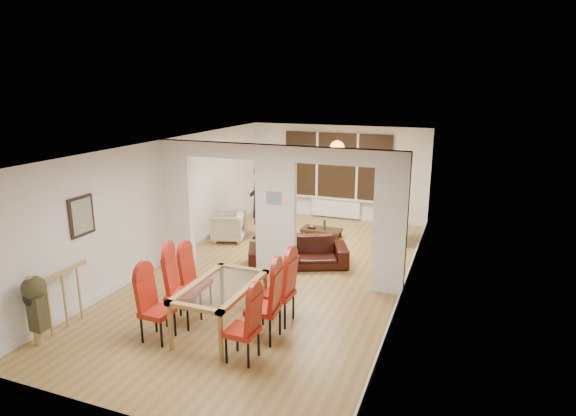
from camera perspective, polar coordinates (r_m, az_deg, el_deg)
The scene contains 24 objects.
floor at distance 9.72m, azimuth -1.40°, elevation -7.89°, with size 5.00×9.00×0.01m, color olive.
room_walls at distance 9.30m, azimuth -1.45°, elevation -0.48°, with size 5.00×9.00×2.60m, color silver, non-canonical shape.
divider_wall at distance 9.30m, azimuth -1.45°, elevation -0.48°, with size 5.00×0.18×2.60m, color white.
bay_window_blinds at distance 13.38m, azimuth 5.83°, elevation 5.01°, with size 3.00×0.08×1.80m, color black.
radiator at distance 13.59m, azimuth 5.65°, elevation -0.00°, with size 1.40×0.08×0.50m, color white.
pendant_light at distance 12.11m, azimuth 5.85°, elevation 7.11°, with size 0.36×0.36×0.36m, color orange.
stair_newel at distance 8.27m, azimuth -25.27°, elevation -9.44°, with size 0.40×1.20×1.10m, color #A9894D, non-canonical shape.
wall_poster at distance 8.61m, azimuth -23.27°, elevation -0.88°, with size 0.04×0.52×0.67m, color gray.
pillar_photo at distance 9.14m, azimuth -1.70°, elevation 1.19°, with size 0.30×0.03×0.25m, color #4C8CD8.
dining_table at distance 7.61m, azimuth -7.89°, elevation -11.60°, with size 0.91×1.62×0.76m, color olive, non-canonical shape.
dining_chair_la at distance 7.48m, azimuth -15.26°, elevation -11.23°, with size 0.42×0.42×1.06m, color #9C1D10, non-canonical shape.
dining_chair_lb at distance 7.83m, azimuth -12.38°, elevation -9.37°, with size 0.47×0.47×1.17m, color #9C1D10, non-canonical shape.
dining_chair_lc at distance 8.32m, azimuth -10.82°, elevation -8.37°, with size 0.41×0.41×1.02m, color #9C1D10, non-canonical shape.
dining_chair_ra at distance 6.78m, azimuth -5.46°, elevation -13.71°, with size 0.41×0.41×1.03m, color #9C1D10, non-canonical shape.
dining_chair_rb at distance 7.24m, azimuth -2.99°, elevation -11.18°, with size 0.46×0.46×1.16m, color #9C1D10, non-canonical shape.
dining_chair_rc at distance 7.70m, azimuth -1.18°, elevation -9.57°, with size 0.46×0.46×1.14m, color #9C1D10, non-canonical shape.
sofa at distance 10.09m, azimuth 1.19°, elevation -5.21°, with size 2.05×0.80×0.60m, color black.
armchair at distance 11.73m, azimuth -7.10°, elevation -2.19°, with size 0.76×0.74×0.70m, color beige.
person at distance 11.73m, azimuth -3.47°, elevation 1.00°, with size 0.46×0.70×1.92m, color black.
television at distance 11.87m, azimuth 13.14°, elevation -2.62°, with size 0.13×0.97×0.56m, color black.
coffee_table at distance 11.95m, azimuth 3.97°, elevation -2.98°, with size 0.97×0.49×0.22m, color black, non-canonical shape.
bottle at distance 11.81m, azimuth 4.34°, elevation -1.98°, with size 0.06×0.06×0.26m, color #143F19.
bowl at distance 11.95m, azimuth 2.85°, elevation -2.27°, with size 0.21×0.21×0.05m, color black.
shoes at distance 9.37m, azimuth -0.92°, elevation -8.47°, with size 0.22×0.24×0.09m, color black, non-canonical shape.
Camera 1 is at (3.43, -8.29, 3.74)m, focal length 30.00 mm.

